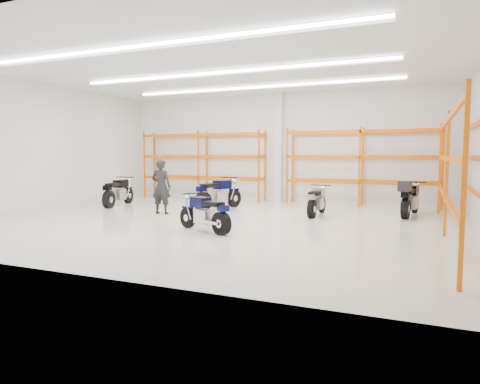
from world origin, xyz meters
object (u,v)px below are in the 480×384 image
at_px(motorcycle_back_a, 117,193).
at_px(standing_man, 161,187).
at_px(structural_column, 279,148).
at_px(motorcycle_main, 206,214).
at_px(motorcycle_back_b, 217,195).
at_px(motorcycle_back_c, 317,202).
at_px(motorcycle_back_d, 409,199).

distance_m(motorcycle_back_a, standing_man, 2.97).
height_order(motorcycle_back_a, structural_column, structural_column).
bearing_deg(motorcycle_main, motorcycle_back_a, 148.05).
relative_size(motorcycle_back_a, standing_man, 1.22).
bearing_deg(motorcycle_back_b, motorcycle_back_a, -171.61).
relative_size(motorcycle_back_c, structural_column, 0.44).
xyz_separation_m(motorcycle_back_b, motorcycle_back_c, (3.62, -0.12, -0.08)).
height_order(motorcycle_back_b, motorcycle_back_c, motorcycle_back_b).
bearing_deg(structural_column, standing_man, -114.79).
bearing_deg(motorcycle_main, motorcycle_back_b, 112.42).
xyz_separation_m(motorcycle_back_a, motorcycle_back_d, (10.30, 1.42, 0.05)).
xyz_separation_m(motorcycle_main, standing_man, (-2.90, 2.37, 0.45)).
relative_size(standing_man, structural_column, 0.40).
distance_m(motorcycle_back_b, motorcycle_back_d, 6.42).
xyz_separation_m(motorcycle_main, motorcycle_back_a, (-5.62, 3.50, 0.06)).
distance_m(motorcycle_main, motorcycle_back_d, 6.80).
distance_m(motorcycle_back_b, structural_column, 4.02).
distance_m(motorcycle_back_b, standing_man, 2.13).
height_order(motorcycle_main, motorcycle_back_c, motorcycle_back_c).
bearing_deg(motorcycle_back_c, motorcycle_back_d, 19.26).
bearing_deg(motorcycle_back_c, motorcycle_main, -115.96).
relative_size(motorcycle_main, motorcycle_back_b, 0.81).
distance_m(motorcycle_back_a, motorcycle_back_b, 3.97).
height_order(motorcycle_back_a, motorcycle_back_c, motorcycle_back_a).
xyz_separation_m(motorcycle_main, motorcycle_back_b, (-1.68, 4.08, 0.08)).
distance_m(motorcycle_back_c, structural_column, 4.68).
height_order(motorcycle_back_b, structural_column, structural_column).
relative_size(motorcycle_back_a, motorcycle_back_c, 1.13).
height_order(motorcycle_back_b, standing_man, standing_man).
height_order(motorcycle_main, structural_column, structural_column).
distance_m(motorcycle_back_a, motorcycle_back_d, 10.40).
bearing_deg(motorcycle_back_c, motorcycle_back_b, 178.14).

